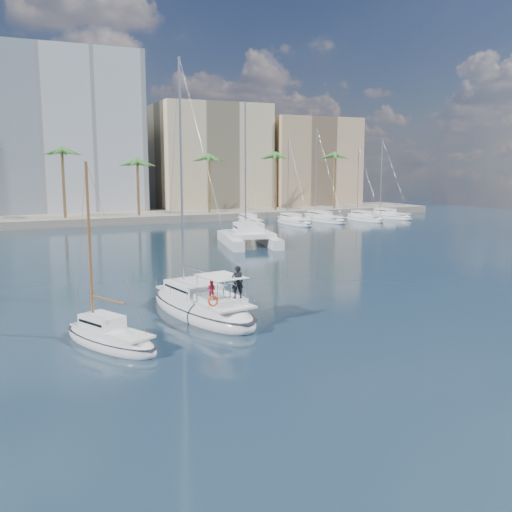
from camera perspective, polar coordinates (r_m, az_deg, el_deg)
name	(u,v)px	position (r m, az deg, el deg)	size (l,w,h in m)	color
ground	(261,309)	(36.52, 0.55, -5.33)	(160.00, 160.00, 0.00)	black
quay	(100,218)	(94.62, -15.30, 3.67)	(120.00, 14.00, 1.20)	gray
building_modern	(11,135)	(105.19, -23.28, 11.09)	(42.00, 16.00, 28.00)	silver
building_beige	(210,160)	(108.53, -4.62, 9.59)	(20.00, 14.00, 20.00)	tan
building_tan_right	(308,165)	(115.12, 5.26, 9.06)	(18.00, 12.00, 18.00)	tan
palm_centre	(102,157)	(90.30, -15.14, 9.58)	(3.60, 3.60, 12.30)	brown
palm_right	(300,158)	(101.62, 4.41, 9.78)	(3.60, 3.60, 12.30)	brown
main_sloop	(201,306)	(35.23, -5.48, -5.05)	(5.36, 11.47, 16.38)	silver
small_sloop	(110,338)	(30.25, -14.42, -7.96)	(4.92, 7.09, 9.84)	silver
catamaran	(249,235)	(65.35, -0.73, 2.12)	(7.64, 11.93, 16.22)	silver
seagull	(175,293)	(39.38, -8.09, -3.68)	(1.23, 0.53, 0.23)	silver
moored_yacht_a	(250,225)	(86.91, -0.60, 3.13)	(2.72, 9.35, 11.90)	silver
moored_yacht_b	(294,224)	(87.96, 3.81, 3.18)	(3.14, 10.78, 13.72)	silver
moored_yacht_c	(323,221)	(92.90, 6.77, 3.46)	(3.55, 12.21, 15.54)	silver
moored_yacht_d	(364,221)	(94.79, 10.76, 3.47)	(2.72, 9.35, 11.90)	silver
moored_yacht_e	(389,218)	(100.24, 13.15, 3.70)	(3.14, 10.78, 13.72)	silver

